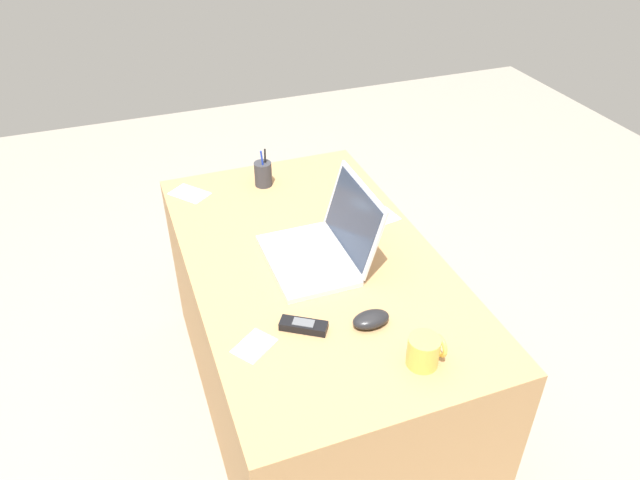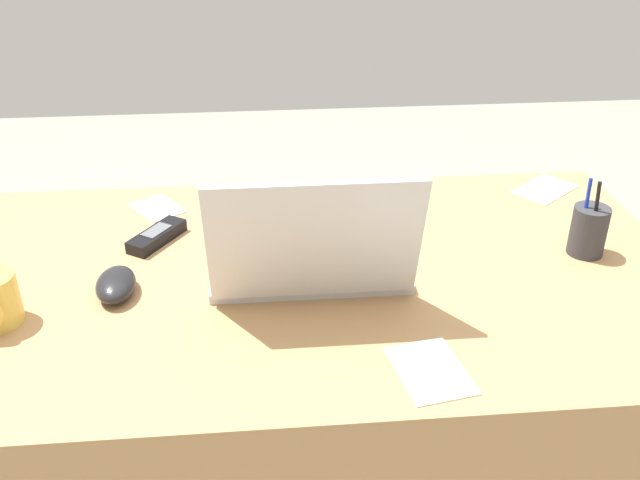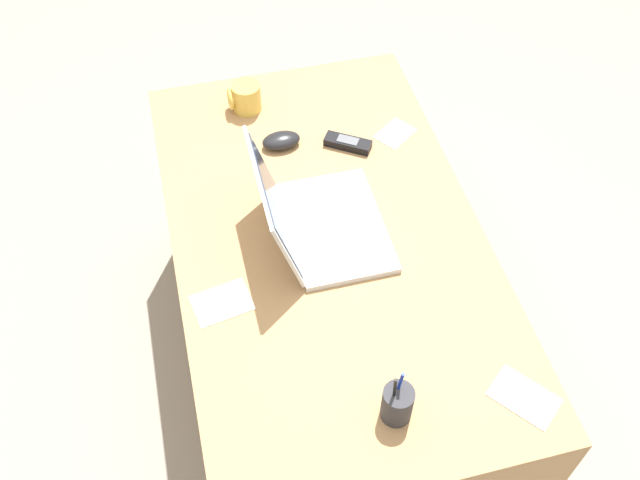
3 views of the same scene
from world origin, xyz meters
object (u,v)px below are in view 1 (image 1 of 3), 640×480
(cordless_phone, at_px, (304,326))
(pen_holder, at_px, (263,174))
(laptop, at_px, (322,246))
(coffee_mug_white, at_px, (424,351))
(computer_mouse, at_px, (371,319))

(cordless_phone, height_order, pen_holder, pen_holder)
(laptop, bearing_deg, pen_holder, -175.11)
(coffee_mug_white, bearing_deg, laptop, -170.32)
(computer_mouse, height_order, pen_holder, pen_holder)
(coffee_mug_white, distance_m, cordless_phone, 0.34)
(computer_mouse, bearing_deg, laptop, -179.14)
(computer_mouse, bearing_deg, pen_holder, -178.21)
(coffee_mug_white, bearing_deg, pen_holder, -172.73)
(coffee_mug_white, xyz_separation_m, pen_holder, (-1.04, -0.13, 0.01))
(coffee_mug_white, relative_size, pen_holder, 0.63)
(cordless_phone, bearing_deg, pen_holder, 171.74)
(laptop, bearing_deg, cordless_phone, -29.58)
(coffee_mug_white, bearing_deg, cordless_phone, -132.30)
(pen_holder, bearing_deg, laptop, 4.89)
(laptop, height_order, cordless_phone, laptop)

